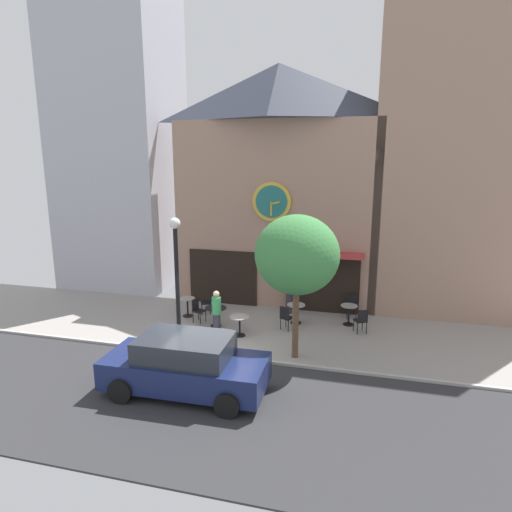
# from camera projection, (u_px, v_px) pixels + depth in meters

# --- Properties ---
(ground_plane) EXTENTS (27.46, 10.61, 0.13)m
(ground_plane) POSITION_uv_depth(u_px,v_px,m) (211.00, 361.00, 13.71)
(ground_plane) COLOR gray
(clock_building) EXTENTS (8.36, 3.33, 9.73)m
(clock_building) POSITION_uv_depth(u_px,v_px,m) (278.00, 184.00, 18.40)
(clock_building) COLOR #9E7A66
(clock_building) RESTS_ON ground_plane
(neighbor_building_left) EXTENTS (5.19, 4.27, 14.73)m
(neighbor_building_left) POSITION_uv_depth(u_px,v_px,m) (119.00, 130.00, 20.85)
(neighbor_building_left) COLOR #B2B2BC
(neighbor_building_left) RESTS_ON ground_plane
(neighbor_building_right) EXTENTS (6.71, 4.87, 11.81)m
(neighbor_building_right) POSITION_uv_depth(u_px,v_px,m) (461.00, 162.00, 17.76)
(neighbor_building_right) COLOR #9E7A66
(neighbor_building_right) RESTS_ON ground_plane
(street_lamp) EXTENTS (0.36, 0.36, 4.26)m
(street_lamp) POSITION_uv_depth(u_px,v_px,m) (177.00, 281.00, 14.49)
(street_lamp) COLOR black
(street_lamp) RESTS_ON ground_plane
(street_tree) EXTENTS (2.54, 2.29, 4.49)m
(street_tree) POSITION_uv_depth(u_px,v_px,m) (297.00, 255.00, 13.21)
(street_tree) COLOR brown
(street_tree) RESTS_ON ground_plane
(cafe_table_center_right) EXTENTS (0.61, 0.61, 0.75)m
(cafe_table_center_right) POSITION_uv_depth(u_px,v_px,m) (187.00, 304.00, 17.34)
(cafe_table_center_right) COLOR black
(cafe_table_center_right) RESTS_ON ground_plane
(cafe_table_center) EXTENTS (0.79, 0.79, 0.73)m
(cafe_table_center) POSITION_uv_depth(u_px,v_px,m) (216.00, 312.00, 16.32)
(cafe_table_center) COLOR black
(cafe_table_center) RESTS_ON ground_plane
(cafe_table_rightmost) EXTENTS (0.70, 0.70, 0.72)m
(cafe_table_rightmost) POSITION_uv_depth(u_px,v_px,m) (240.00, 322.00, 15.46)
(cafe_table_rightmost) COLOR black
(cafe_table_rightmost) RESTS_ON ground_plane
(cafe_table_near_curb) EXTENTS (0.68, 0.68, 0.74)m
(cafe_table_near_curb) POSITION_uv_depth(u_px,v_px,m) (296.00, 310.00, 16.62)
(cafe_table_near_curb) COLOR black
(cafe_table_near_curb) RESTS_ON ground_plane
(cafe_table_center_left) EXTENTS (0.61, 0.61, 0.76)m
(cafe_table_center_left) POSITION_uv_depth(u_px,v_px,m) (349.00, 312.00, 16.46)
(cafe_table_center_left) COLOR black
(cafe_table_center_left) RESTS_ON ground_plane
(cafe_chair_left_end) EXTENTS (0.53, 0.53, 0.90)m
(cafe_chair_left_end) POSITION_uv_depth(u_px,v_px,m) (286.00, 316.00, 15.96)
(cafe_chair_left_end) COLOR black
(cafe_chair_left_end) RESTS_ON ground_plane
(cafe_chair_right_end) EXTENTS (0.49, 0.49, 0.90)m
(cafe_chair_right_end) POSITION_uv_depth(u_px,v_px,m) (197.00, 309.00, 16.75)
(cafe_chair_right_end) COLOR black
(cafe_chair_right_end) RESTS_ON ground_plane
(cafe_chair_near_tree) EXTENTS (0.52, 0.52, 0.90)m
(cafe_chair_near_tree) POSITION_uv_depth(u_px,v_px,m) (208.00, 301.00, 17.65)
(cafe_chair_near_tree) COLOR black
(cafe_chair_near_tree) RESTS_ON ground_plane
(cafe_chair_by_entrance) EXTENTS (0.53, 0.53, 0.90)m
(cafe_chair_by_entrance) POSITION_uv_depth(u_px,v_px,m) (361.00, 319.00, 15.65)
(cafe_chair_by_entrance) COLOR black
(cafe_chair_by_entrance) RESTS_ON ground_plane
(cafe_chair_facing_wall) EXTENTS (0.41, 0.41, 0.90)m
(cafe_chair_facing_wall) POSITION_uv_depth(u_px,v_px,m) (352.00, 304.00, 17.24)
(cafe_chair_facing_wall) COLOR black
(cafe_chair_facing_wall) RESTS_ON ground_plane
(pedestrian_green) EXTENTS (0.39, 0.39, 1.67)m
(pedestrian_green) POSITION_uv_depth(u_px,v_px,m) (217.00, 313.00, 15.28)
(pedestrian_green) COLOR #2D2D38
(pedestrian_green) RESTS_ON ground_plane
(pedestrian_orange) EXTENTS (0.45, 0.45, 1.67)m
(pedestrian_orange) POSITION_uv_depth(u_px,v_px,m) (289.00, 292.00, 17.64)
(pedestrian_orange) COLOR #2D2D38
(pedestrian_orange) RESTS_ON ground_plane
(parked_car_navy) EXTENTS (4.33, 2.09, 1.55)m
(parked_car_navy) POSITION_uv_depth(u_px,v_px,m) (186.00, 365.00, 11.74)
(parked_car_navy) COLOR navy
(parked_car_navy) RESTS_ON ground_plane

